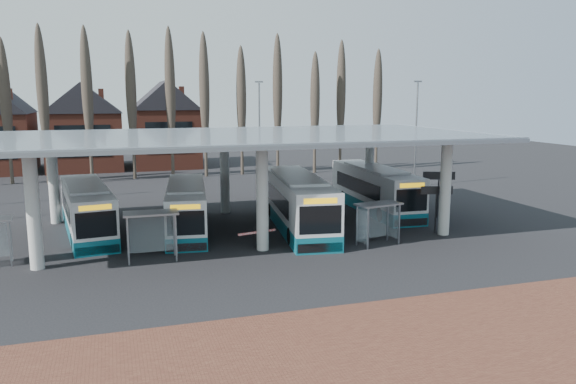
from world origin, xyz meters
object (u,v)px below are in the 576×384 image
object	(u,v)px
bus_1	(186,208)
shelter_1	(151,225)
bus_3	(374,190)
shelter_2	(377,214)
bus_2	(298,203)
bus_0	(87,210)

from	to	relation	value
bus_1	shelter_1	bearing A→B (deg)	-105.39
bus_3	shelter_2	xyz separation A→B (m)	(-4.42, -9.33, 0.24)
bus_1	bus_3	world-z (taller)	bus_3
shelter_1	bus_2	bearing A→B (deg)	26.34
bus_2	shelter_2	size ratio (longest dim) A/B	4.46
bus_1	shelter_1	xyz separation A→B (m)	(-2.70, -6.34, 0.47)
bus_3	bus_2	bearing A→B (deg)	-150.16
bus_2	shelter_1	size ratio (longest dim) A/B	4.53
bus_0	bus_2	distance (m)	13.71
bus_0	shelter_1	size ratio (longest dim) A/B	4.08
shelter_1	shelter_2	size ratio (longest dim) A/B	0.98
bus_0	bus_3	distance (m)	21.04
shelter_1	bus_1	bearing A→B (deg)	68.13
bus_0	bus_1	world-z (taller)	bus_0
bus_2	shelter_1	distance (m)	10.91
bus_0	shelter_2	bearing A→B (deg)	-33.19
bus_0	shelter_2	size ratio (longest dim) A/B	4.01
bus_2	shelter_2	bearing A→B (deg)	-52.39
bus_3	shelter_2	bearing A→B (deg)	-112.85
shelter_2	bus_3	bearing A→B (deg)	52.35
bus_0	bus_1	bearing A→B (deg)	-16.54
bus_2	bus_0	bearing A→B (deg)	175.64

